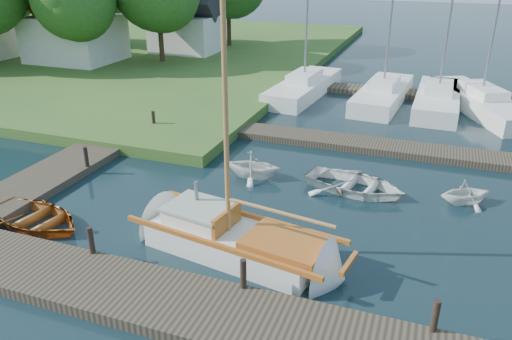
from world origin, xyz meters
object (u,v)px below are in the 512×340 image
(mooring_post_5, at_px, (153,119))
(marina_boat_2, at_px, (438,98))
(marina_boat_1, at_px, (383,93))
(marina_boat_3, at_px, (481,100))
(house_a, at_px, (74,26))
(tender_b, at_px, (253,163))
(sailboat, at_px, (240,243))
(tender_c, at_px, (355,182))
(house_c, at_px, (186,25))
(mooring_post_2, at_px, (243,274))
(tender_d, at_px, (467,190))
(mooring_post_1, at_px, (91,240))
(mooring_post_3, at_px, (435,316))
(marina_boat_0, at_px, (304,86))
(dinghy, at_px, (35,215))
(mooring_post_4, at_px, (86,157))

(mooring_post_5, xyz_separation_m, marina_boat_2, (12.51, 9.03, -0.12))
(marina_boat_1, bearing_deg, marina_boat_2, -87.66)
(marina_boat_3, distance_m, house_a, 27.87)
(tender_b, bearing_deg, sailboat, -167.52)
(tender_c, height_order, marina_boat_1, marina_boat_1)
(house_a, height_order, house_c, house_a)
(mooring_post_2, distance_m, house_a, 30.14)
(house_a, bearing_deg, tender_d, -26.91)
(house_c, bearing_deg, tender_c, -49.50)
(marina_boat_2, bearing_deg, mooring_post_1, 156.83)
(mooring_post_3, height_order, house_c, house_c)
(mooring_post_1, xyz_separation_m, mooring_post_3, (9.00, 0.00, 0.00))
(tender_d, bearing_deg, mooring_post_5, 49.39)
(sailboat, height_order, tender_c, sailboat)
(mooring_post_1, relative_size, mooring_post_2, 1.00)
(sailboat, bearing_deg, marina_boat_1, 93.25)
(mooring_post_2, height_order, sailboat, sailboat)
(mooring_post_1, bearing_deg, mooring_post_5, 111.80)
(marina_boat_0, distance_m, house_c, 14.38)
(dinghy, distance_m, house_c, 27.22)
(mooring_post_2, distance_m, marina_boat_1, 19.17)
(mooring_post_5, xyz_separation_m, marina_boat_0, (4.89, 9.18, -0.13))
(mooring_post_2, xyz_separation_m, house_c, (-15.50, 27.00, 1.88))
(marina_boat_1, bearing_deg, marina_boat_0, 94.22)
(house_a, bearing_deg, marina_boat_2, -4.42)
(tender_b, distance_m, tender_d, 7.62)
(tender_b, distance_m, house_c, 24.14)
(tender_c, bearing_deg, marina_boat_0, 35.02)
(mooring_post_4, xyz_separation_m, tender_d, (13.81, 2.40, -0.22))
(mooring_post_3, bearing_deg, tender_c, 112.69)
(mooring_post_5, relative_size, tender_b, 0.36)
(dinghy, relative_size, marina_boat_2, 0.31)
(mooring_post_4, bearing_deg, mooring_post_2, -30.47)
(mooring_post_4, height_order, sailboat, sailboat)
(sailboat, bearing_deg, house_a, 146.47)
(mooring_post_4, distance_m, tender_d, 14.01)
(mooring_post_5, height_order, house_a, house_a)
(mooring_post_5, distance_m, marina_boat_2, 15.43)
(marina_boat_0, height_order, house_a, marina_boat_0)
(house_a, bearing_deg, mooring_post_5, -40.24)
(marina_boat_1, bearing_deg, sailboat, 178.48)
(mooring_post_1, xyz_separation_m, tender_b, (2.21, 6.89, -0.12))
(mooring_post_3, bearing_deg, tender_b, 134.61)
(mooring_post_4, xyz_separation_m, dinghy, (1.01, -3.92, -0.33))
(house_a, bearing_deg, marina_boat_1, -4.71)
(tender_b, height_order, marina_boat_2, marina_boat_2)
(mooring_post_3, xyz_separation_m, tender_c, (-2.93, 7.01, -0.32))
(mooring_post_4, bearing_deg, tender_b, 16.92)
(mooring_post_4, height_order, tender_d, mooring_post_4)
(mooring_post_4, relative_size, sailboat, 0.08)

